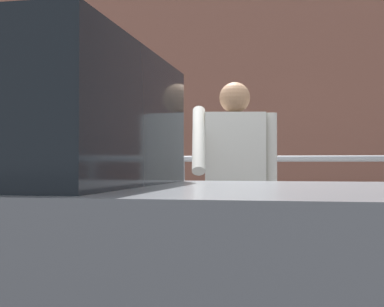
% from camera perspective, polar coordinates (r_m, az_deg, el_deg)
% --- Properties ---
extents(sidewalk_curb, '(36.00, 2.30, 0.14)m').
position_cam_1_polar(sidewalk_curb, '(5.00, -3.43, -14.36)').
color(sidewalk_curb, gray).
rests_on(sidewalk_curb, ground).
extents(parking_meter, '(0.18, 0.19, 1.45)m').
position_cam_1_polar(parking_meter, '(4.09, -2.14, -1.26)').
color(parking_meter, slate).
rests_on(parking_meter, sidewalk_curb).
extents(pedestrian_at_meter, '(0.61, 0.60, 1.68)m').
position_cam_1_polar(pedestrian_at_meter, '(4.11, 4.36, -2.81)').
color(pedestrian_at_meter, '#1E233F').
rests_on(pedestrian_at_meter, sidewalk_curb).
extents(background_railing, '(24.06, 0.06, 1.16)m').
position_cam_1_polar(background_railing, '(5.75, -1.04, -3.60)').
color(background_railing, gray).
rests_on(background_railing, sidewalk_curb).
extents(backdrop_wall, '(32.00, 0.50, 3.77)m').
position_cam_1_polar(backdrop_wall, '(8.14, 2.74, 3.61)').
color(backdrop_wall, brown).
rests_on(backdrop_wall, ground).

